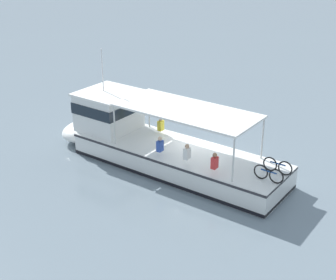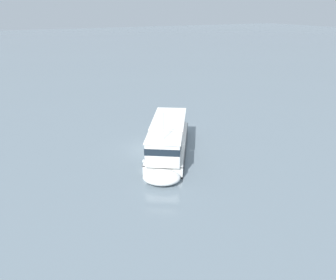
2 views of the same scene
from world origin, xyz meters
name	(u,v)px [view 1 (image 1 of 2)]	position (x,y,z in m)	size (l,w,h in m)	color
ground_plane	(200,160)	(0.00, 0.00, 0.00)	(400.00, 400.00, 0.00)	slate
ferry_main	(152,142)	(-0.25, 2.46, 1.02)	(9.40, 12.39, 5.32)	white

